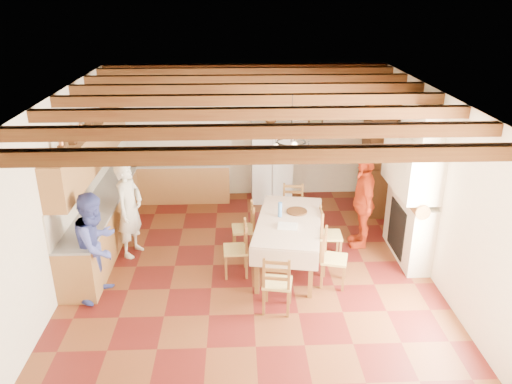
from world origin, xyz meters
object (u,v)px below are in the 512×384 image
Objects in this scene: hutch at (377,154)px; person_woman_red at (363,201)px; chair_right_far at (330,234)px; chair_left_near at (236,248)px; person_man at (129,209)px; chair_end_near at (277,282)px; chair_right_near at (334,258)px; chair_end_far at (293,210)px; dining_table at (289,225)px; microwave at (211,156)px; refrigerator at (271,162)px; chair_left_far at (243,228)px; person_woman_blue at (97,246)px.

hutch is 1.38× the size of person_woman_red.
chair_left_near is at bearing 108.54° from chair_right_far.
person_woman_red is (-0.68, -1.71, -0.33)m from hutch.
chair_left_near is 2.06m from person_man.
chair_end_near is 2.66m from person_woman_red.
hutch reaches higher than chair_right_near.
chair_right_near and chair_right_far have the same top height.
chair_end_far is at bearing -56.62° from person_man.
chair_right_far reaches higher than dining_table.
chair_right_far and chair_end_far have the same top height.
chair_right_near is (0.68, -0.60, -0.32)m from dining_table.
chair_right_near is at bearing 177.97° from chair_right_far.
microwave reaches higher than chair_right_far.
person_man is (-2.48, 1.81, 0.40)m from chair_end_near.
chair_right_near is 3.66m from person_man.
person_man is 4.21m from person_woman_red.
microwave reaches higher than chair_end_near.
chair_right_far is at bearing -114.50° from chair_end_near.
chair_left_near is (-0.81, -3.22, -0.41)m from refrigerator.
chair_end_near is at bearing 148.15° from chair_right_far.
chair_end_far is (0.98, 0.76, 0.00)m from chair_left_far.
person_man is at bearing -84.32° from person_woman_red.
microwave is at bearing 178.13° from hutch.
chair_left_far is at bearing -81.62° from person_woman_red.
microwave is at bearing -173.26° from chair_left_near.
microwave is at bearing 46.02° from chair_right_near.
chair_end_near is at bearing -95.33° from chair_end_far.
chair_right_near and chair_end_near have the same top height.
chair_right_far is (-1.35, -2.21, -0.73)m from hutch.
chair_right_near is at bearing -135.32° from chair_end_near.
chair_end_far is (-1.89, -1.15, -0.73)m from hutch.
refrigerator reaches higher than person_woman_red.
chair_end_near is at bearing -88.49° from microwave.
chair_end_far is 3.84m from person_woman_blue.
dining_table is at bearing 64.51° from chair_right_near.
person_woman_red reaches higher than person_woman_blue.
refrigerator is 1.02× the size of person_woman_blue.
person_woman_blue is (-2.11, -0.52, 0.39)m from chair_left_near.
microwave reaches higher than chair_end_far.
chair_end_near is at bearing 10.69° from chair_left_far.
person_woman_blue reaches higher than chair_right_far.
refrigerator is at bearing 173.18° from hutch.
chair_right_near is (1.45, -1.14, 0.00)m from chair_left_far.
chair_end_near is 1.00× the size of chair_end_far.
dining_table is 1.32m from chair_end_near.
person_woman_red is (1.72, 1.99, 0.40)m from chair_end_near.
microwave is (-2.12, 3.62, 0.56)m from chair_right_near.
chair_right_near is at bearing -89.10° from person_man.
refrigerator is at bearing 106.14° from chair_end_far.
chair_right_near is at bearing -73.15° from microwave.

